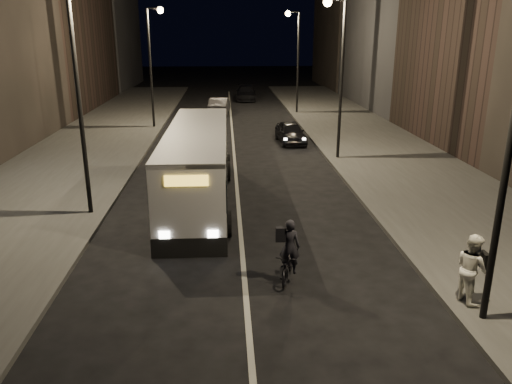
{
  "coord_description": "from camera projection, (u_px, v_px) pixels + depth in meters",
  "views": [
    {
      "loc": [
        -0.45,
        -14.06,
        6.66
      ],
      "look_at": [
        0.53,
        1.93,
        1.5
      ],
      "focal_mm": 35.0,
      "sensor_mm": 36.0,
      "label": 1
    }
  ],
  "objects": [
    {
      "name": "sidewalk_right",
      "position": [
        379.0,
        150.0,
        29.2
      ],
      "size": [
        7.0,
        70.0,
        0.16
      ],
      "primitive_type": "cube",
      "color": "#393936",
      "rests_on": "ground"
    },
    {
      "name": "ground",
      "position": [
        243.0,
        257.0,
        15.43
      ],
      "size": [
        180.0,
        180.0,
        0.0
      ],
      "primitive_type": "plane",
      "color": "black",
      "rests_on": "ground"
    },
    {
      "name": "car_near",
      "position": [
        291.0,
        132.0,
        31.18
      ],
      "size": [
        1.82,
        3.96,
        1.31
      ],
      "primitive_type": "imported",
      "rotation": [
        0.0,
        0.0,
        0.07
      ],
      "color": "black",
      "rests_on": "ground"
    },
    {
      "name": "streetlight_left_far",
      "position": [
        153.0,
        52.0,
        34.38
      ],
      "size": [
        1.2,
        0.44,
        8.12
      ],
      "color": "black",
      "rests_on": "sidewalk_left"
    },
    {
      "name": "streetlight_right_far",
      "position": [
        295.0,
        48.0,
        40.7
      ],
      "size": [
        1.2,
        0.44,
        8.12
      ],
      "color": "black",
      "rests_on": "sidewalk_right"
    },
    {
      "name": "streetlight_right_near",
      "position": [
        505.0,
        98.0,
        10.3
      ],
      "size": [
        1.2,
        0.44,
        8.12
      ],
      "color": "black",
      "rests_on": "sidewalk_right"
    },
    {
      "name": "streetlight_right_mid",
      "position": [
        337.0,
        58.0,
        25.5
      ],
      "size": [
        1.2,
        0.44,
        8.12
      ],
      "color": "black",
      "rests_on": "sidewalk_right"
    },
    {
      "name": "pedestrian_woman",
      "position": [
        472.0,
        268.0,
        12.4
      ],
      "size": [
        0.8,
        0.96,
        1.79
      ],
      "primitive_type": "imported",
      "rotation": [
        0.0,
        0.0,
        1.72
      ],
      "color": "white",
      "rests_on": "sidewalk_right"
    },
    {
      "name": "sidewalk_left",
      "position": [
        84.0,
        154.0,
        28.21
      ],
      "size": [
        7.0,
        70.0,
        0.16
      ],
      "primitive_type": "cube",
      "color": "#393936",
      "rests_on": "ground"
    },
    {
      "name": "city_bus",
      "position": [
        198.0,
        162.0,
        20.17
      ],
      "size": [
        2.68,
        11.12,
        2.99
      ],
      "rotation": [
        0.0,
        0.0,
        -0.01
      ],
      "color": "silver",
      "rests_on": "ground"
    },
    {
      "name": "cyclist_on_bicycle",
      "position": [
        289.0,
        260.0,
        13.83
      ],
      "size": [
        0.99,
        1.72,
        1.88
      ],
      "rotation": [
        0.0,
        0.0,
        -0.27
      ],
      "color": "black",
      "rests_on": "ground"
    },
    {
      "name": "car_far",
      "position": [
        246.0,
        93.0,
        50.79
      ],
      "size": [
        2.24,
        5.02,
        1.43
      ],
      "primitive_type": "imported",
      "rotation": [
        0.0,
        0.0,
        -0.05
      ],
      "color": "black",
      "rests_on": "ground"
    },
    {
      "name": "car_mid",
      "position": [
        220.0,
        106.0,
        42.2
      ],
      "size": [
        1.89,
        4.41,
        1.41
      ],
      "primitive_type": "imported",
      "rotation": [
        0.0,
        0.0,
        3.05
      ],
      "color": "#373639",
      "rests_on": "ground"
    },
    {
      "name": "streetlight_left_near",
      "position": [
        84.0,
        71.0,
        17.28
      ],
      "size": [
        1.2,
        0.44,
        8.12
      ],
      "color": "black",
      "rests_on": "sidewalk_left"
    }
  ]
}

